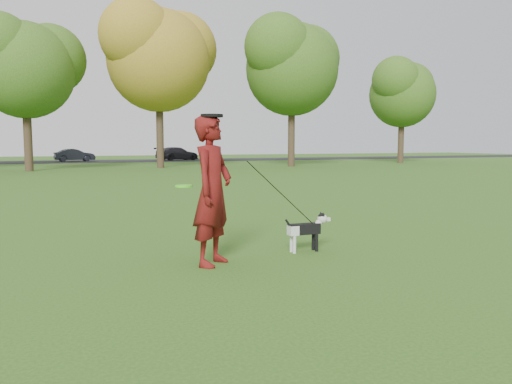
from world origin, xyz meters
name	(u,v)px	position (x,y,z in m)	size (l,w,h in m)	color
ground	(237,255)	(0.00, 0.00, 0.00)	(120.00, 120.00, 0.00)	#285116
road	(87,161)	(0.00, 40.00, 0.01)	(120.00, 7.00, 0.02)	black
man	(213,191)	(-0.50, -0.44, 1.03)	(0.75, 0.49, 2.06)	#54100C
dog	(308,228)	(1.10, -0.19, 0.37)	(0.80, 0.16, 0.61)	black
car_mid	(75,155)	(-0.99, 40.00, 0.58)	(1.18, 3.39, 1.12)	black
car_right	(177,154)	(8.23, 40.00, 0.64)	(1.73, 4.24, 1.23)	black
man_held_items	(282,194)	(0.58, -0.35, 0.93)	(2.25, 0.43, 1.66)	#4DF31E
tree_row	(71,48)	(-1.43, 26.07, 7.41)	(51.74, 8.86, 12.01)	#38281C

